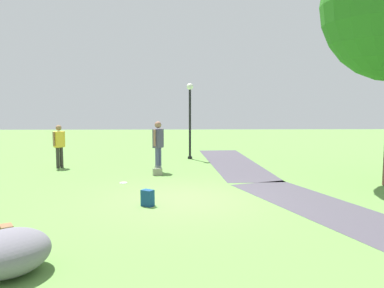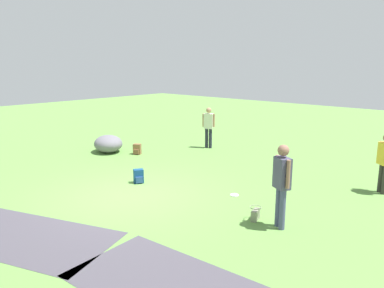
% 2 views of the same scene
% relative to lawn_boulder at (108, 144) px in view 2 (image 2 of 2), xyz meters
% --- Properties ---
extents(ground_plane, '(48.00, 48.00, 0.00)m').
position_rel_lawn_boulder_xyz_m(ground_plane, '(-4.53, 2.62, -0.33)').
color(ground_plane, '#5F8F42').
extents(lawn_boulder, '(1.66, 1.57, 0.67)m').
position_rel_lawn_boulder_xyz_m(lawn_boulder, '(0.00, 0.00, 0.00)').
color(lawn_boulder, slate).
rests_on(lawn_boulder, ground).
extents(woman_with_handbag, '(0.46, 0.39, 1.81)m').
position_rel_lawn_boulder_xyz_m(woman_with_handbag, '(-8.42, 1.67, 0.73)').
color(woman_with_handbag, '#494D74').
rests_on(woman_with_handbag, ground).
extents(man_near_boulder, '(0.47, 0.38, 1.67)m').
position_rel_lawn_boulder_xyz_m(man_near_boulder, '(-2.46, -3.19, 0.63)').
color(man_near_boulder, '#212431').
rests_on(man_near_boulder, ground).
extents(handbag_on_grass, '(0.33, 0.34, 0.31)m').
position_rel_lawn_boulder_xyz_m(handbag_on_grass, '(-7.82, 1.67, -0.19)').
color(handbag_on_grass, gray).
rests_on(handbag_on_grass, ground).
extents(backpack_by_boulder, '(0.34, 0.35, 0.40)m').
position_rel_lawn_boulder_xyz_m(backpack_by_boulder, '(-1.13, -0.51, -0.14)').
color(backpack_by_boulder, brown).
rests_on(backpack_by_boulder, ground).
extents(spare_backpack_on_lawn, '(0.35, 0.34, 0.40)m').
position_rel_lawn_boulder_xyz_m(spare_backpack_on_lawn, '(-3.85, 1.70, -0.14)').
color(spare_backpack_on_lawn, navy).
rests_on(spare_backpack_on_lawn, ground).
extents(frisbee_on_grass, '(0.23, 0.23, 0.02)m').
position_rel_lawn_boulder_xyz_m(frisbee_on_grass, '(-6.56, 0.70, -0.32)').
color(frisbee_on_grass, white).
rests_on(frisbee_on_grass, ground).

